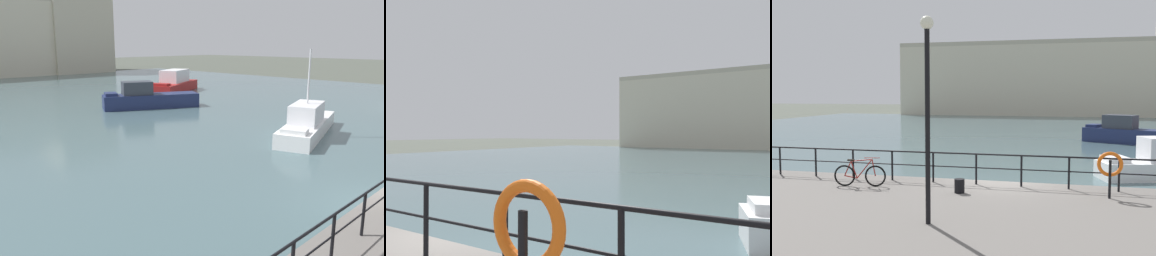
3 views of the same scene
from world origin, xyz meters
The scene contains 3 objects.
water_basin centered at (0.00, 30.20, 0.01)m, with size 80.00×60.00×0.01m, color #476066.
quay_railing centered at (0.77, -0.75, 1.61)m, with size 21.72×0.07×1.08m.
life_ring_stand centered at (3.51, -1.70, 1.85)m, with size 0.75×0.16×1.40m.
Camera 2 is at (5.62, -4.08, 2.65)m, focal length 36.37 mm.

